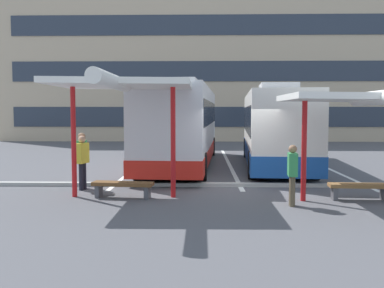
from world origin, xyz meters
TOP-DOWN VIEW (x-y plane):
  - ground_plane at (0.00, 0.00)m, footprint 160.00×160.00m
  - terminal_building at (0.03, 28.73)m, footprint 36.01×14.91m
  - coach_bus_0 at (-2.11, 5.81)m, footprint 3.23×12.08m
  - coach_bus_1 at (1.93, 5.43)m, footprint 3.21×10.70m
  - lane_stripe_0 at (-4.13, 6.34)m, footprint 0.16×14.00m
  - lane_stripe_1 at (0.00, 6.34)m, footprint 0.16×14.00m
  - lane_stripe_2 at (4.13, 6.34)m, footprint 0.16×14.00m
  - waiting_shelter_0 at (-3.46, -1.82)m, footprint 3.81×4.79m
  - bench_0 at (-3.46, -1.69)m, footprint 1.76×0.64m
  - waiting_shelter_1 at (3.07, -2.24)m, footprint 4.12×4.99m
  - bench_1 at (3.07, -1.82)m, footprint 1.65×0.50m
  - platform_kerb at (0.00, 0.23)m, footprint 44.00×0.24m
  - waiting_passenger_0 at (1.08, -2.62)m, footprint 0.26×0.47m
  - waiting_passenger_1 at (-4.93, -0.46)m, footprint 0.34×0.53m
  - waiting_passenger_2 at (-5.01, -0.22)m, footprint 0.24×0.51m

SIDE VIEW (x-z plane):
  - ground_plane at x=0.00m, z-range 0.00..0.00m
  - lane_stripe_0 at x=-4.13m, z-range 0.00..0.01m
  - lane_stripe_1 at x=0.00m, z-range 0.00..0.01m
  - lane_stripe_2 at x=4.13m, z-range 0.00..0.01m
  - platform_kerb at x=0.00m, z-range 0.00..0.12m
  - bench_1 at x=3.07m, z-range 0.11..0.56m
  - bench_0 at x=-3.46m, z-range 0.11..0.56m
  - waiting_passenger_0 at x=1.08m, z-range 0.11..1.68m
  - waiting_passenger_1 at x=-4.93m, z-range 0.13..1.81m
  - waiting_passenger_2 at x=-5.01m, z-range 0.15..1.91m
  - coach_bus_1 at x=1.93m, z-range -0.13..3.41m
  - coach_bus_0 at x=-2.11m, z-range -0.10..3.66m
  - waiting_shelter_1 at x=3.07m, z-range 1.25..4.19m
  - waiting_shelter_0 at x=-3.46m, z-range 1.43..4.78m
  - terminal_building at x=0.03m, z-range -1.37..15.95m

